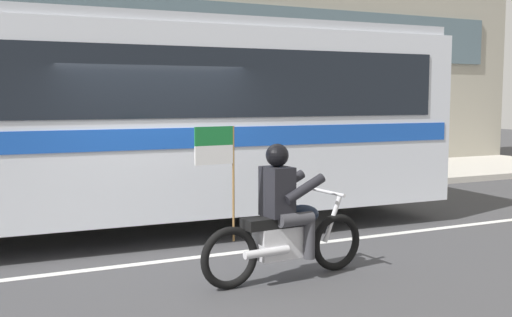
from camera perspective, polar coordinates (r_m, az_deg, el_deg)
ground_plane at (r=8.55m, az=-9.36°, el=-8.44°), size 60.00×60.00×0.00m
sidewalk_curb at (r=13.42m, az=-15.47°, el=-3.08°), size 28.00×3.80×0.15m
lane_center_stripe at (r=7.99m, az=-8.14°, el=-9.39°), size 26.60×0.14×0.01m
transit_bus at (r=9.28m, az=-16.37°, el=4.28°), size 11.63×2.93×3.22m
motorcycle_with_rider at (r=6.98m, az=2.64°, el=-5.95°), size 2.19×0.64×1.78m
fire_hydrant at (r=13.17m, az=1.62°, el=-1.09°), size 0.22×0.30×0.75m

